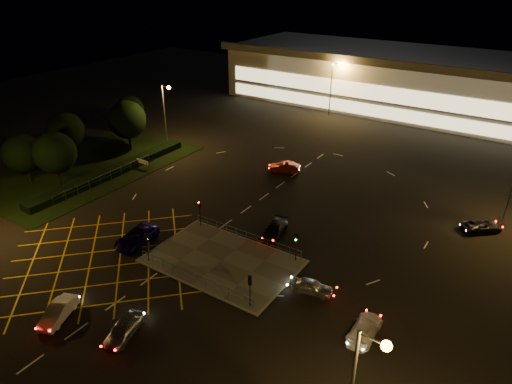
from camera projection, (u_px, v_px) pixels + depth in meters
The scene contains 25 objects.
ground at pixel (219, 246), 47.33m from camera, with size 180.00×180.00×0.00m, color black.
pedestrian_island at pixel (222, 261), 44.83m from camera, with size 14.00×9.00×0.12m, color #4C4944.
grass_verge at pixel (89, 167), 65.51m from camera, with size 18.00×30.00×0.08m, color black.
hedge at pixel (112, 172), 62.85m from camera, with size 2.00×26.00×1.00m, color black.
supermarket at pixel (406, 80), 91.18m from camera, with size 72.00×26.50×10.50m.
streetlight_se at pixel (361, 383), 23.91m from camera, with size 1.78×0.56×10.03m.
streetlight_nw at pixel (166, 108), 69.35m from camera, with size 1.78×0.56×10.03m.
streetlight_far_left at pixel (333, 81), 84.88m from camera, with size 1.78×0.56×10.03m.
signal_sw at pixel (146, 241), 43.75m from camera, with size 0.28×0.30×3.15m.
signal_se at pixel (250, 285), 37.87m from camera, with size 0.28×0.30×3.15m.
signal_nw at pixel (200, 208), 49.71m from camera, with size 0.28×0.30×3.15m.
signal_ne at pixel (296, 241), 43.83m from camera, with size 0.28×0.30×3.15m.
tree_a at pixel (22, 154), 58.58m from camera, with size 5.04×5.04×6.86m.
tree_b at pixel (66, 131), 65.39m from camera, with size 5.40×5.40×7.35m.
tree_c at pixel (127, 120), 69.27m from camera, with size 5.76×5.76×7.84m.
tree_d at pixel (130, 110), 77.10m from camera, with size 4.68×4.68×6.37m.
tree_e at pixel (55, 153), 57.98m from camera, with size 5.40×5.40×7.35m.
car_near_silver at pixel (123, 329), 35.63m from camera, with size 1.64×4.08×1.39m, color #AAAEB2.
car_queue_white at pixel (58, 312), 37.39m from camera, with size 1.43×4.10×1.35m, color silver.
car_left_blue at pixel (137, 237), 47.54m from camera, with size 2.42×5.25×1.46m, color #0F0C4A.
car_far_dkgrey at pixel (275, 230), 48.91m from camera, with size 1.86×4.57×1.33m, color black.
car_right_silver at pixel (312, 287), 40.38m from camera, with size 1.49×3.70×1.26m, color silver.
car_circ_red at pixel (284, 167), 63.76m from camera, with size 1.51×4.33×1.43m, color maroon.
car_east_grey at pixel (481, 226), 49.64m from camera, with size 2.04×4.42×1.23m, color black.
car_approach_white at pixel (365, 329), 35.68m from camera, with size 1.85×4.56×1.32m, color silver.
Camera 1 is at (25.07, -31.08, 26.30)m, focal length 32.00 mm.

